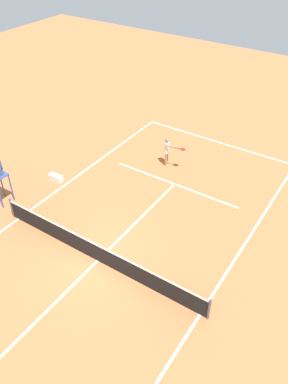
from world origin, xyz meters
The scene contains 6 objects.
ground_plane centered at (0.00, 0.00, 0.00)m, with size 60.00×60.00×0.00m, color #C66B3D.
court_lines centered at (0.00, 0.00, 0.00)m, with size 9.66×23.57×0.01m.
tennis_net centered at (0.00, 0.00, 0.50)m, with size 10.26×0.10×1.07m.
player_serving centered at (1.28, -7.81, 1.02)m, with size 1.31×0.45×1.71m.
tennis_ball centered at (2.13, -6.03, 0.03)m, with size 0.07×0.07×0.07m, color #CCE033.
equipment_bag centered at (5.51, -3.30, 0.15)m, with size 0.76×0.32×0.30m, color white.
Camera 1 is at (-7.77, 8.25, 12.22)m, focal length 36.48 mm.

